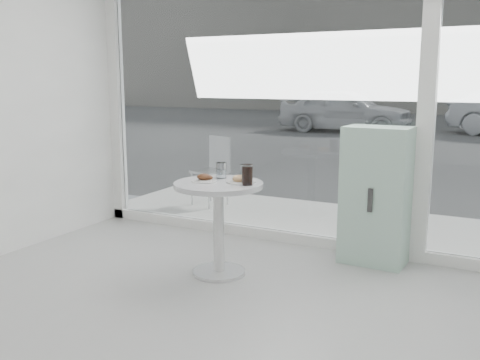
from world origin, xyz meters
The scene contains 12 objects.
storefront centered at (0.07, 3.00, 1.71)m, with size 5.00×0.14×3.00m.
main_table centered at (-0.50, 1.90, 0.55)m, with size 0.72×0.72×0.77m.
patio_deck centered at (0.00, 3.80, 0.03)m, with size 5.60×1.60×0.05m, color white.
street centered at (0.00, 16.00, 0.00)m, with size 40.00×24.00×0.00m, color #323232.
mint_cabinet centered at (0.56, 2.78, 0.60)m, with size 0.57×0.40×1.19m.
patio_chair centered at (-1.70, 3.88, 0.53)m, with size 0.45×0.45×0.84m.
car_white centered at (-3.11, 14.17, 0.67)m, with size 1.59×3.95×1.34m, color silver.
plate_fritter centered at (-0.61, 1.87, 0.80)m, with size 0.21×0.21×0.07m.
plate_donut centered at (-0.34, 1.98, 0.79)m, with size 0.24×0.24×0.06m.
water_tumbler_a centered at (-0.57, 2.08, 0.83)m, with size 0.08×0.08×0.13m.
water_tumbler_b centered at (-0.40, 2.15, 0.82)m, with size 0.07×0.07×0.12m.
cola_glass centered at (-0.25, 1.91, 0.85)m, with size 0.09×0.09×0.16m.
Camera 1 is at (1.60, -1.75, 1.58)m, focal length 40.00 mm.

